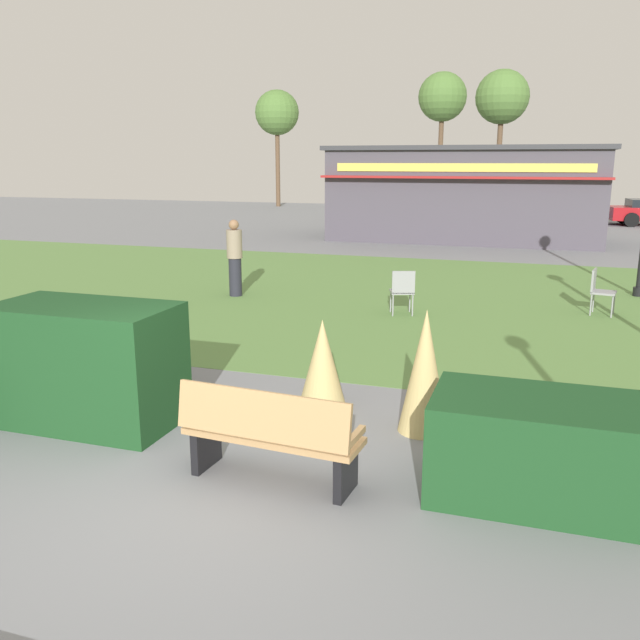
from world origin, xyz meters
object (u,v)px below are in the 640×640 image
object	(u,v)px
person_strolling	(235,257)
parked_car_center_slot	(550,209)
tree_right_bg	(442,98)
tree_left_bg	(277,113)
food_kiosk	(466,193)
tree_center_bg	(502,98)
cafe_chair_west	(599,288)
cafe_chair_east	(403,289)
park_bench	(269,435)
parked_car_west_slot	(439,207)

from	to	relation	value
person_strolling	parked_car_center_slot	size ratio (longest dim) A/B	0.40
tree_right_bg	tree_left_bg	bearing A→B (deg)	177.63
food_kiosk	tree_center_bg	distance (m)	12.78
tree_left_bg	parked_car_center_slot	bearing A→B (deg)	-22.09
tree_left_bg	tree_right_bg	bearing A→B (deg)	-2.37
food_kiosk	tree_center_bg	size ratio (longest dim) A/B	1.32
parked_car_center_slot	tree_center_bg	world-z (taller)	tree_center_bg
cafe_chair_west	cafe_chair_east	bearing A→B (deg)	-160.83
park_bench	parked_car_center_slot	world-z (taller)	parked_car_center_slot
person_strolling	tree_right_bg	bearing A→B (deg)	-135.72
park_bench	tree_left_bg	world-z (taller)	tree_left_bg
tree_left_bg	parked_car_west_slot	bearing A→B (deg)	-30.76
cafe_chair_west	food_kiosk	bearing A→B (deg)	107.98
person_strolling	cafe_chair_west	bearing A→B (deg)	139.14
park_bench	tree_right_bg	bearing A→B (deg)	95.98
person_strolling	tree_right_bg	world-z (taller)	tree_right_bg
park_bench	cafe_chair_west	xyz separation A→B (m)	(3.41, 8.51, 0.05)
tree_left_bg	tree_center_bg	bearing A→B (deg)	-12.97
tree_right_bg	parked_car_west_slot	bearing A→B (deg)	-81.29
food_kiosk	cafe_chair_west	world-z (taller)	food_kiosk
cafe_chair_west	cafe_chair_east	distance (m)	3.83
parked_car_center_slot	cafe_chair_west	bearing A→B (deg)	-87.82
cafe_chair_east	person_strolling	distance (m)	3.99
park_bench	tree_right_bg	xyz separation A→B (m)	(-3.71, 35.46, 5.97)
parked_car_west_slot	parked_car_center_slot	xyz separation A→B (m)	(5.36, 0.00, 0.00)
food_kiosk	tree_right_bg	xyz separation A→B (m)	(-3.17, 14.80, 4.72)
parked_car_center_slot	tree_left_bg	distance (m)	18.91
cafe_chair_west	tree_left_bg	world-z (taller)	tree_left_bg
parked_car_center_slot	park_bench	bearing A→B (deg)	-95.16
tree_right_bg	tree_center_bg	world-z (taller)	tree_right_bg
tree_right_bg	food_kiosk	bearing A→B (deg)	-77.90
park_bench	parked_car_center_slot	distance (m)	29.18
parked_car_west_slot	tree_right_bg	size ratio (longest dim) A/B	0.53
food_kiosk	cafe_chair_east	distance (m)	13.47
parked_car_center_slot	tree_center_bg	size ratio (longest dim) A/B	0.56
cafe_chair_east	tree_right_bg	distance (m)	29.04
park_bench	parked_car_center_slot	xyz separation A→B (m)	(2.63, 29.06, 0.16)
cafe_chair_east	person_strolling	size ratio (longest dim) A/B	0.53
cafe_chair_west	cafe_chair_east	world-z (taller)	same
park_bench	cafe_chair_east	distance (m)	7.26
park_bench	cafe_chair_east	bearing A→B (deg)	91.69
cafe_chair_east	parked_car_center_slot	distance (m)	21.99
park_bench	tree_right_bg	distance (m)	36.15
food_kiosk	tree_left_bg	size ratio (longest dim) A/B	1.38
food_kiosk	parked_car_center_slot	size ratio (longest dim) A/B	2.36
cafe_chair_west	person_strolling	world-z (taller)	person_strolling
person_strolling	parked_car_west_slot	bearing A→B (deg)	-138.64
park_bench	tree_left_bg	size ratio (longest dim) A/B	0.24
tree_left_bg	cafe_chair_west	bearing A→B (deg)	-57.23
tree_center_bg	food_kiosk	bearing A→B (deg)	-91.75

